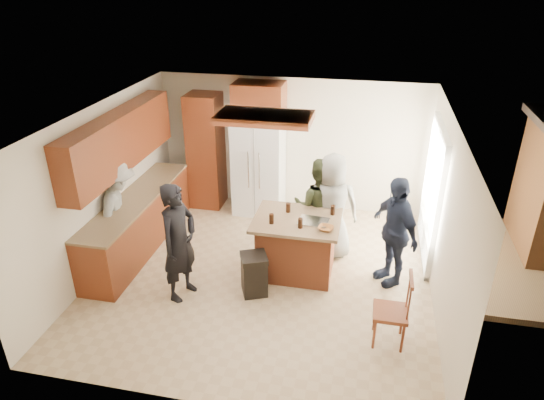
% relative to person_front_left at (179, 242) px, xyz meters
% --- Properties ---
extents(person_front_left, '(0.63, 0.74, 1.74)m').
position_rel_person_front_left_xyz_m(person_front_left, '(0.00, 0.00, 0.00)').
color(person_front_left, black).
rests_on(person_front_left, ground).
extents(person_behind_left, '(0.80, 0.50, 1.64)m').
position_rel_person_front_left_xyz_m(person_behind_left, '(1.73, 1.56, -0.05)').
color(person_behind_left, '#2F3720').
rests_on(person_behind_left, ground).
extents(person_behind_right, '(0.94, 0.71, 1.75)m').
position_rel_person_front_left_xyz_m(person_behind_right, '(1.96, 1.49, 0.00)').
color(person_behind_right, gray).
rests_on(person_behind_right, ground).
extents(person_side_right, '(0.97, 1.11, 1.69)m').
position_rel_person_front_left_xyz_m(person_side_right, '(2.91, 0.97, -0.02)').
color(person_side_right, '#1A2235').
rests_on(person_side_right, ground).
extents(person_counter, '(0.75, 1.17, 1.68)m').
position_rel_person_front_left_xyz_m(person_counter, '(-1.28, 0.75, -0.03)').
color(person_counter, gray).
rests_on(person_counter, ground).
extents(left_cabinetry, '(0.64, 3.00, 2.30)m').
position_rel_person_front_left_xyz_m(left_cabinetry, '(-1.23, 1.10, 0.08)').
color(left_cabinetry, maroon).
rests_on(left_cabinetry, ground).
extents(back_wall_units, '(1.80, 0.60, 2.45)m').
position_rel_person_front_left_xyz_m(back_wall_units, '(-0.31, 2.90, 0.51)').
color(back_wall_units, maroon).
rests_on(back_wall_units, ground).
extents(refrigerator, '(0.90, 0.76, 1.80)m').
position_rel_person_front_left_xyz_m(refrigerator, '(0.47, 2.82, 0.03)').
color(refrigerator, white).
rests_on(refrigerator, ground).
extents(kitchen_island, '(1.28, 1.03, 0.93)m').
position_rel_person_front_left_xyz_m(kitchen_island, '(1.50, 0.90, -0.40)').
color(kitchen_island, '#9D4828').
rests_on(kitchen_island, ground).
extents(island_items, '(0.95, 0.65, 0.15)m').
position_rel_person_front_left_xyz_m(island_items, '(1.73, 0.80, 0.10)').
color(island_items, silver).
rests_on(island_items, kitchen_island).
extents(trash_bin, '(0.47, 0.47, 0.63)m').
position_rel_person_front_left_xyz_m(trash_bin, '(1.00, 0.24, -0.55)').
color(trash_bin, black).
rests_on(trash_bin, ground).
extents(spindle_chair, '(0.42, 0.42, 0.99)m').
position_rel_person_front_left_xyz_m(spindle_chair, '(2.90, -0.39, -0.42)').
color(spindle_chair, maroon).
rests_on(spindle_chair, ground).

